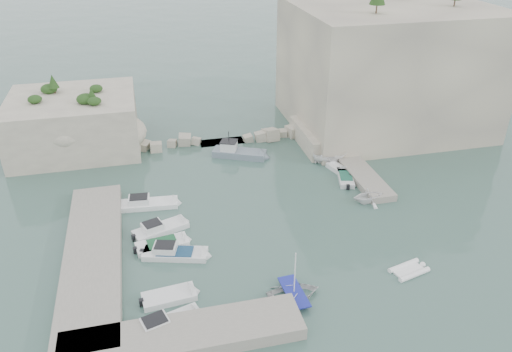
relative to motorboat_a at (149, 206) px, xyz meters
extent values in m
plane|color=#406057|center=(11.62, -7.40, 0.00)|extent=(400.00, 400.00, 0.00)
cube|color=beige|center=(34.62, 15.60, 8.50)|extent=(26.00, 22.00, 17.00)
cube|color=beige|center=(24.62, 10.60, 1.25)|extent=(8.00, 10.00, 2.50)
cube|color=beige|center=(-8.38, 17.60, 3.50)|extent=(16.00, 14.00, 7.00)
cube|color=#9E9689|center=(-5.38, -8.40, 0.55)|extent=(5.00, 24.00, 1.10)
cube|color=#9E9689|center=(1.62, -19.90, 0.55)|extent=(18.00, 4.00, 1.10)
cube|color=#9E9689|center=(25.12, 2.60, 0.40)|extent=(3.00, 16.00, 0.80)
cube|color=beige|center=(10.62, 14.60, 0.70)|extent=(28.00, 3.00, 1.40)
imported|color=silver|center=(11.07, -17.18, 0.00)|extent=(4.70, 3.50, 0.93)
imported|color=white|center=(23.45, -4.76, 0.00)|extent=(3.74, 3.27, 1.90)
imported|color=white|center=(22.81, 5.21, 0.00)|extent=(4.66, 2.24, 1.73)
cylinder|color=white|center=(11.07, -17.18, 2.57)|extent=(0.10, 0.10, 4.20)
cone|color=#1E4219|center=(-10.38, 19.60, 8.62)|extent=(1.40, 1.40, 1.75)
cone|color=#1E4219|center=(-5.38, 14.60, 8.30)|extent=(1.12, 1.12, 1.40)
camera|label=1|loc=(0.58, -47.22, 28.79)|focal=35.00mm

